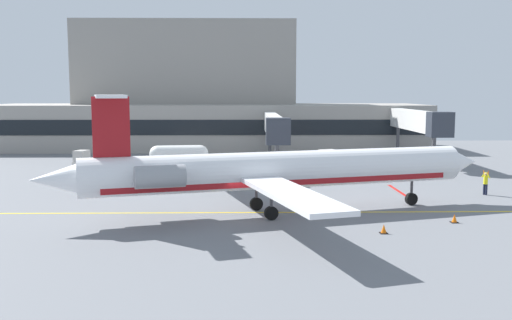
{
  "coord_description": "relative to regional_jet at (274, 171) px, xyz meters",
  "views": [
    {
      "loc": [
        -0.12,
        -36.94,
        8.32
      ],
      "look_at": [
        0.72,
        7.44,
        3.0
      ],
      "focal_mm": 39.93,
      "sensor_mm": 36.0,
      "label": 1
    }
  ],
  "objects": [
    {
      "name": "belt_loader",
      "position": [
        7.3,
        20.96,
        -1.97
      ],
      "size": [
        4.36,
        2.76,
        2.32
      ],
      "color": "silver",
      "rests_on": "ground"
    },
    {
      "name": "ground",
      "position": [
        -1.85,
        -1.28,
        -3.06
      ],
      "size": [
        120.0,
        120.0,
        0.11
      ],
      "color": "slate"
    },
    {
      "name": "safety_cone_bravo",
      "position": [
        6.21,
        -5.49,
        -2.76
      ],
      "size": [
        0.47,
        0.47,
        0.55
      ],
      "color": "orange",
      "rests_on": "ground"
    },
    {
      "name": "baggage_tug",
      "position": [
        1.14,
        12.21,
        -2.06
      ],
      "size": [
        1.87,
        2.88,
        2.14
      ],
      "color": "silver",
      "rests_on": "ground"
    },
    {
      "name": "safety_cone_alpha",
      "position": [
        11.41,
        -2.79,
        -2.76
      ],
      "size": [
        0.47,
        0.47,
        0.55
      ],
      "color": "orange",
      "rests_on": "ground"
    },
    {
      "name": "pushback_tractor",
      "position": [
        -18.86,
        21.93,
        -2.04
      ],
      "size": [
        3.27,
        2.71,
        2.16
      ],
      "color": "silver",
      "rests_on": "ground"
    },
    {
      "name": "marshaller",
      "position": [
        17.53,
        7.01,
        -1.98
      ],
      "size": [
        0.47,
        0.77,
        1.99
      ],
      "color": "#191E33",
      "rests_on": "ground"
    },
    {
      "name": "terminal_building",
      "position": [
        -8.9,
        47.98,
        4.06
      ],
      "size": [
        63.23,
        17.05,
        18.81
      ],
      "color": "gray",
      "rests_on": "ground"
    },
    {
      "name": "jet_bridge_east",
      "position": [
        1.28,
        27.18,
        1.39
      ],
      "size": [
        2.4,
        21.57,
        5.76
      ],
      "color": "silver",
      "rests_on": "ground"
    },
    {
      "name": "regional_jet",
      "position": [
        0.0,
        0.0,
        0.0
      ],
      "size": [
        31.21,
        25.12,
        8.15
      ],
      "color": "white",
      "rests_on": "ground"
    },
    {
      "name": "jet_bridge_west",
      "position": [
        18.43,
        28.59,
        1.86
      ],
      "size": [
        2.4,
        18.8,
        6.25
      ],
      "color": "silver",
      "rests_on": "ground"
    },
    {
      "name": "fuel_tank",
      "position": [
        -9.61,
        26.94,
        -1.74
      ],
      "size": [
        6.72,
        2.43,
        2.23
      ],
      "color": "white",
      "rests_on": "ground"
    }
  ]
}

